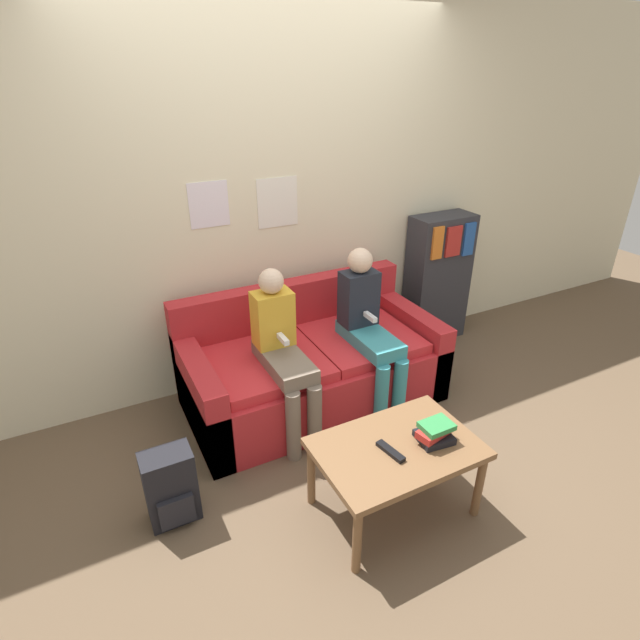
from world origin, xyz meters
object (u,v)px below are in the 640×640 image
coffee_table (396,454)px  backpack (171,487)px  person_left (283,349)px  person_right (368,325)px  tv_remote (390,451)px  couch (311,366)px  bookshelf (437,278)px

coffee_table → backpack: (-1.05, 0.47, -0.17)m
person_left → backpack: 0.99m
person_left → person_right: person_right is taller
tv_remote → person_left: bearing=90.5°
couch → person_right: size_ratio=1.57×
tv_remote → backpack: size_ratio=0.42×
person_left → tv_remote: size_ratio=6.08×
person_left → person_right: 0.62m
couch → person_left: size_ratio=1.62×
coffee_table → person_right: bearing=66.7°
couch → bookshelf: bookshelf is taller
person_right → couch: bearing=148.9°
couch → person_left: 0.47m
couch → bookshelf: (1.35, 0.35, 0.27)m
backpack → couch: bearing=29.1°
person_left → tv_remote: person_left is taller
tv_remote → bookshelf: bearing=34.8°
person_right → backpack: 1.55m
couch → backpack: 1.27m
person_left → bookshelf: 1.73m
couch → person_right: bearing=-31.1°
couch → person_left: (-0.29, -0.20, 0.32)m
person_right → bookshelf: (1.03, 0.55, -0.06)m
person_right → tv_remote: size_ratio=6.25×
tv_remote → backpack: tv_remote is taller
coffee_table → person_left: bearing=104.7°
coffee_table → tv_remote: (-0.06, -0.03, 0.06)m
bookshelf → person_left: bearing=-161.5°
coffee_table → person_right: 1.00m
tv_remote → person_right: bearing=54.1°
coffee_table → bookshelf: bookshelf is taller
tv_remote → backpack: (-0.99, 0.50, -0.23)m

